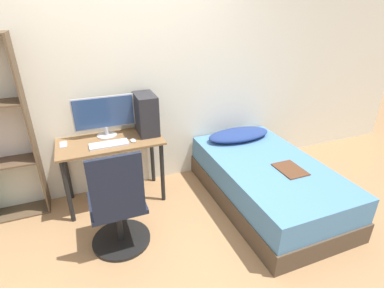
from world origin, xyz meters
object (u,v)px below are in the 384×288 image
monitor (104,115)px  keyboard (109,144)px  bed (267,182)px  pc_tower (146,114)px  office_chair (119,212)px

monitor → keyboard: size_ratio=1.64×
bed → keyboard: bearing=160.7°
monitor → pc_tower: 0.42m
office_chair → bed: office_chair is taller
office_chair → monitor: bearing=86.1°
monitor → keyboard: 0.33m
office_chair → monitor: monitor is taller
office_chair → pc_tower: bearing=59.4°
office_chair → monitor: size_ratio=1.61×
bed → monitor: 1.86m
bed → pc_tower: size_ratio=4.27×
office_chair → bed: (1.59, 0.09, -0.14)m
office_chair → keyboard: size_ratio=2.63×
office_chair → keyboard: bearing=85.8°
bed → pc_tower: 1.49m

